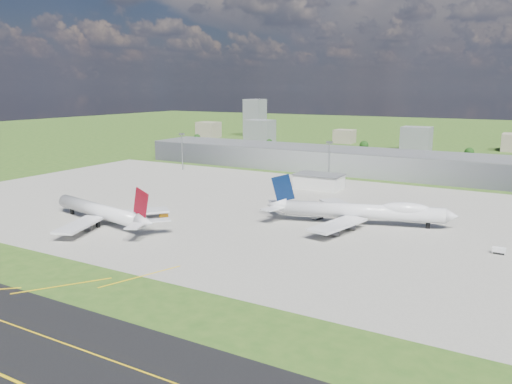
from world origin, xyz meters
The scene contains 20 objects.
ground centered at (0.00, 150.00, 0.00)m, with size 1400.00×1400.00×0.00m, color #2E541A.
apron centered at (10.00, 40.00, 0.04)m, with size 360.00×190.00×0.08m, color gray.
terminal centered at (0.00, 165.00, 7.50)m, with size 300.00×42.00×15.00m, color gray.
ops_building centered at (10.00, 100.00, 4.00)m, with size 26.00×16.00×8.00m, color silver.
mast_west centered at (-100.00, 115.00, 17.71)m, with size 3.50×2.00×25.90m.
mast_center centered at (10.00, 115.00, 17.71)m, with size 3.50×2.00×25.90m.
airliner_red_twin centered at (-40.78, -16.99, 5.18)m, with size 70.38×54.10×19.44m.
airliner_blue_quad centered at (56.17, 36.34, 5.77)m, with size 77.88×59.80×20.78m.
tug_yellow centered at (-24.29, 3.07, 1.00)m, with size 4.48×4.35×1.94m.
van_white_near centered at (35.95, 35.85, 1.37)m, with size 3.98×5.88×2.73m.
van_white_far centered at (109.54, 22.68, 1.17)m, with size 4.39×2.16×2.30m.
bldg_far_w centered at (-220.00, 320.00, 9.00)m, with size 24.00×20.00×18.00m, color gray.
bldg_w centered at (-140.00, 300.00, 12.00)m, with size 28.00×22.00×24.00m, color slate.
bldg_cw centered at (-60.00, 340.00, 7.00)m, with size 20.00×18.00×14.00m, color gray.
bldg_c centered at (20.00, 310.00, 11.00)m, with size 26.00×20.00×22.00m, color slate.
bldg_tall_w centered at (-180.00, 360.00, 22.00)m, with size 22.00×20.00×44.00m, color slate.
tree_far_w centered at (-200.00, 270.00, 5.18)m, with size 7.20×7.20×8.80m.
tree_w centered at (-110.00, 265.00, 4.86)m, with size 6.75×6.75×8.25m.
tree_c centered at (-20.00, 280.00, 5.84)m, with size 8.10×8.10×9.90m.
tree_e centered at (70.00, 275.00, 5.51)m, with size 7.65×7.65×9.35m.
Camera 1 is at (117.22, -164.05, 57.04)m, focal length 35.00 mm.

